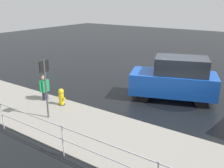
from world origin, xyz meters
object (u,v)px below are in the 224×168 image
at_px(fire_hydrant, 61,97).
at_px(sign_post, 45,81).
at_px(moving_hatchback, 175,79).
at_px(pedestrian, 44,87).

bearing_deg(fire_hydrant, sign_post, 111.13).
distance_m(moving_hatchback, sign_post, 5.89).
height_order(pedestrian, sign_post, sign_post).
bearing_deg(sign_post, pedestrian, -38.34).
relative_size(moving_hatchback, pedestrian, 3.48).
relative_size(pedestrian, sign_post, 0.51).
bearing_deg(pedestrian, moving_hatchback, -144.48).
height_order(moving_hatchback, fire_hydrant, moving_hatchback).
relative_size(moving_hatchback, fire_hydrant, 5.29).
xyz_separation_m(fire_hydrant, pedestrian, (1.07, -0.01, 0.28)).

